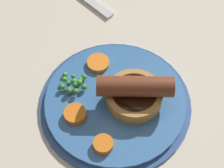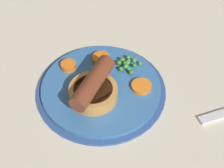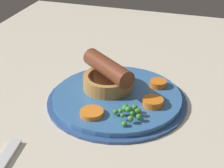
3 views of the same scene
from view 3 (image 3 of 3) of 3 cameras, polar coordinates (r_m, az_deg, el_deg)
The scene contains 7 objects.
dining_table at distance 62.27cm, azimuth -1.40°, elevation -5.80°, with size 110.00×80.00×3.00cm, color beige.
dinner_plate at distance 64.43cm, azimuth 0.77°, elevation -2.29°, with size 24.01×24.01×1.40cm.
sausage_pudding at distance 65.00cm, azimuth -0.64°, elevation 1.14°, with size 9.45×10.81×5.54cm.
pea_pile at distance 57.77cm, azimuth 2.68°, elevation -4.30°, with size 4.79×4.70×1.87cm.
carrot_slice_0 at distance 61.23cm, azimuth 6.27°, elevation -2.77°, with size 3.39×3.39×1.15cm, color orange.
carrot_slice_1 at distance 66.82cm, azimuth 7.05°, elevation 0.07°, with size 2.94×2.94×1.10cm, color orange.
carrot_slice_3 at distance 58.59cm, azimuth -3.09°, elevation -4.43°, with size 3.71×3.71×0.80cm, color orange.
Camera 3 is at (48.27, 16.84, 37.05)cm, focal length 60.00 mm.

